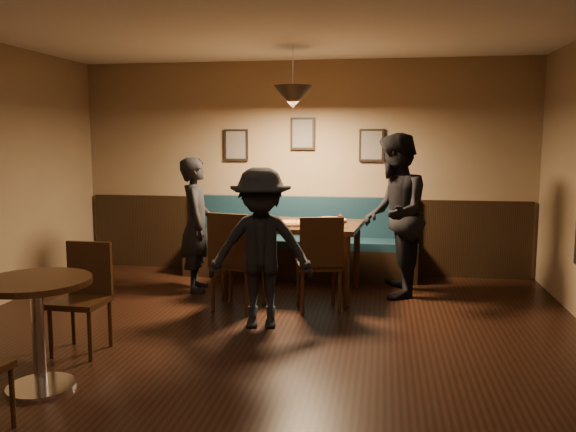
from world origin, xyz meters
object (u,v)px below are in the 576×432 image
object	(u,v)px
diner_right	(394,215)
tabasco_bottle	(340,219)
booth_bench	(300,238)
cafe_table	(38,335)
chair_near_right	(319,262)
diner_left	(197,224)
cafe_chair_far	(80,299)
dining_table	(293,258)
diner_front	(261,248)
chair_near_left	(238,261)
soda_glass	(340,221)

from	to	relation	value
diner_right	tabasco_bottle	world-z (taller)	diner_right
booth_bench	cafe_table	size ratio (longest dim) A/B	3.69
diner_right	chair_near_right	bearing A→B (deg)	-47.05
diner_left	cafe_chair_far	bearing A→B (deg)	156.02
booth_bench	chair_near_right	world-z (taller)	chair_near_right
tabasco_bottle	cafe_table	xyz separation A→B (m)	(-1.93, -2.92, -0.48)
dining_table	diner_left	distance (m)	1.20
dining_table	diner_right	size ratio (longest dim) A/B	0.83
diner_front	diner_left	bearing A→B (deg)	122.41
booth_bench	tabasco_bottle	size ratio (longest dim) A/B	23.66
tabasco_bottle	diner_right	bearing A→B (deg)	9.24
diner_left	diner_front	bearing A→B (deg)	-155.59
chair_near_left	diner_right	distance (m)	1.86
soda_glass	dining_table	bearing A→B (deg)	154.26
diner_left	diner_front	world-z (taller)	diner_left
diner_left	soda_glass	bearing A→B (deg)	-112.88
cafe_chair_far	diner_left	bearing A→B (deg)	-97.30
chair_near_right	diner_right	size ratio (longest dim) A/B	0.54
cafe_table	tabasco_bottle	bearing A→B (deg)	56.51
tabasco_bottle	cafe_table	world-z (taller)	tabasco_bottle
booth_bench	cafe_chair_far	xyz separation A→B (m)	(-1.43, -3.06, -0.04)
cafe_table	booth_bench	bearing A→B (deg)	70.49
chair_near_right	tabasco_bottle	world-z (taller)	chair_near_right
soda_glass	tabasco_bottle	bearing A→B (deg)	94.35
booth_bench	cafe_chair_far	distance (m)	3.37
diner_right	booth_bench	bearing A→B (deg)	-121.85
soda_glass	diner_front	bearing A→B (deg)	-123.86
diner_right	cafe_chair_far	bearing A→B (deg)	-47.69
diner_front	tabasco_bottle	world-z (taller)	diner_front
chair_near_left	cafe_table	bearing A→B (deg)	-99.08
diner_left	tabasco_bottle	size ratio (longest dim) A/B	12.40
cafe_chair_far	chair_near_right	bearing A→B (deg)	-137.87
diner_front	tabasco_bottle	bearing A→B (deg)	55.05
chair_near_left	diner_front	xyz separation A→B (m)	(0.35, -0.52, 0.24)
diner_front	dining_table	bearing A→B (deg)	77.78
diner_right	cafe_chair_far	distance (m)	3.50
chair_near_right	diner_right	world-z (taller)	diner_right
chair_near_left	cafe_chair_far	distance (m)	1.76
booth_bench	tabasco_bottle	bearing A→B (deg)	-56.19
booth_bench	chair_near_left	world-z (taller)	chair_near_left
diner_front	cafe_chair_far	bearing A→B (deg)	-153.06
booth_bench	diner_left	xyz separation A→B (m)	(-1.10, -0.90, 0.29)
tabasco_bottle	cafe_chair_far	size ratio (longest dim) A/B	0.14
booth_bench	diner_right	distance (m)	1.49
booth_bench	diner_front	distance (m)	2.15
diner_right	diner_front	bearing A→B (deg)	-41.70
tabasco_bottle	cafe_chair_far	distance (m)	3.00
dining_table	chair_near_right	bearing A→B (deg)	-54.60
chair_near_right	tabasco_bottle	bearing A→B (deg)	58.80
diner_right	cafe_chair_far	size ratio (longest dim) A/B	2.02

